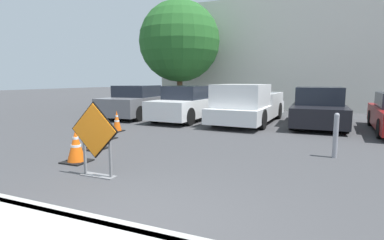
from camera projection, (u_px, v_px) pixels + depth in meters
The scene contains 14 objects.
ground_plane at pixel (264, 122), 12.57m from camera, with size 96.00×96.00×0.00m, color #3D3D3F.
curb_lip at pixel (117, 229), 3.43m from camera, with size 22.10×0.20×0.14m.
road_closed_sign at pixel (95, 137), 5.39m from camera, with size 1.03×0.20×1.39m.
traffic_cone_nearest at pixel (76, 146), 6.44m from camera, with size 0.52×0.52×0.72m.
traffic_cone_second at pixel (94, 136), 7.66m from camera, with size 0.54×0.54×0.73m.
traffic_cone_third at pixel (108, 129), 9.00m from camera, with size 0.44×0.44×0.61m.
traffic_cone_fourth at pixel (117, 121), 10.33m from camera, with size 0.40×0.40×0.73m.
parked_car_nearest at pixel (136, 102), 14.25m from camera, with size 2.05×4.09×1.51m.
parked_car_second at pixel (186, 105), 13.04m from camera, with size 1.95×4.11×1.51m.
pickup_truck at pixel (247, 106), 12.22m from camera, with size 2.23×5.60×1.60m.
parked_car_third at pixel (318, 108), 11.59m from camera, with size 1.98×4.46×1.50m.
bollard_nearest at pixel (336, 134), 6.79m from camera, with size 0.12×0.12×1.03m.
building_facade_backdrop at pixel (279, 57), 19.57m from camera, with size 14.73×5.00×6.56m.
street_tree_behind_lot at pixel (179, 41), 16.86m from camera, with size 4.53×4.53×6.19m.
Camera 1 is at (2.05, -2.64, 1.77)m, focal length 28.00 mm.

